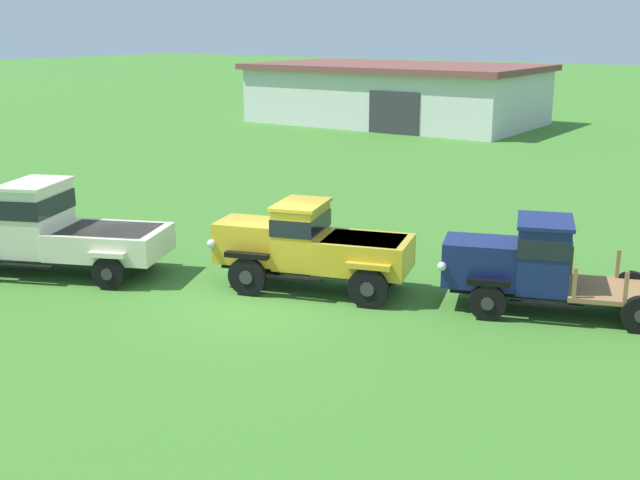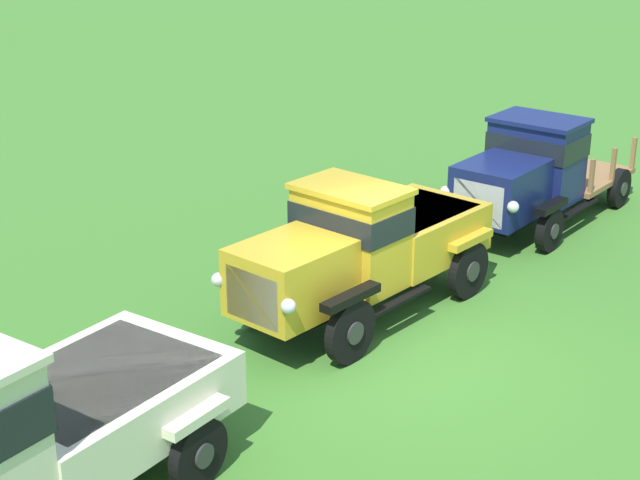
{
  "view_description": "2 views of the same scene",
  "coord_description": "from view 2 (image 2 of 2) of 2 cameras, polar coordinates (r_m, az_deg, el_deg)",
  "views": [
    {
      "loc": [
        10.61,
        -13.22,
        6.02
      ],
      "look_at": [
        0.15,
        2.28,
        1.0
      ],
      "focal_mm": 45.0,
      "sensor_mm": 36.0,
      "label": 1
    },
    {
      "loc": [
        -7.16,
        -9.48,
        6.3
      ],
      "look_at": [
        0.15,
        2.28,
        1.0
      ],
      "focal_mm": 55.0,
      "sensor_mm": 36.0,
      "label": 2
    }
  ],
  "objects": [
    {
      "name": "vintage_truck_midrow_center",
      "position": [
        18.3,
        12.08,
        3.85
      ],
      "size": [
        5.14,
        3.16,
        2.04
      ],
      "color": "black",
      "rests_on": "ground"
    },
    {
      "name": "vintage_truck_second_in_line",
      "position": [
        14.35,
        2.4,
        -0.39
      ],
      "size": [
        4.88,
        2.95,
        2.08
      ],
      "color": "black",
      "rests_on": "ground"
    },
    {
      "name": "ground_plane",
      "position": [
        13.45,
        4.64,
        -7.06
      ],
      "size": [
        240.0,
        240.0,
        0.0
      ],
      "primitive_type": "plane",
      "color": "#3D7528"
    }
  ]
}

